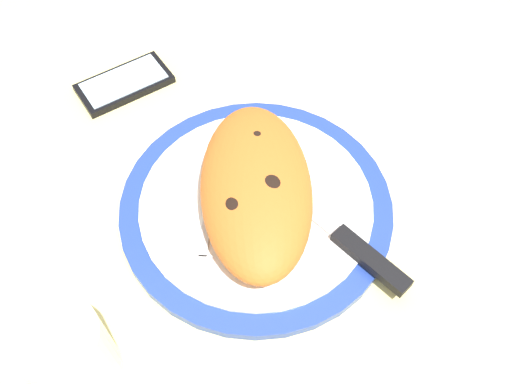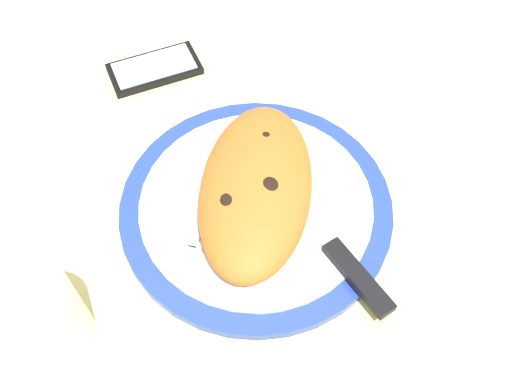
# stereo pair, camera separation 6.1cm
# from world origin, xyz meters

# --- Properties ---
(ground_plane) EXTENTS (1.50, 1.50, 0.03)m
(ground_plane) POSITION_xyz_m (0.00, 0.00, -0.01)
(ground_plane) COLOR #E5D684
(plate) EXTENTS (0.31, 0.31, 0.02)m
(plate) POSITION_xyz_m (0.00, 0.00, 0.01)
(plate) COLOR #233D99
(plate) RESTS_ON ground_plane
(calzone) EXTENTS (0.25, 0.15, 0.06)m
(calzone) POSITION_xyz_m (-0.00, 0.00, 0.04)
(calzone) COLOR #C16023
(calzone) RESTS_ON plate
(fork) EXTENTS (0.16, 0.05, 0.00)m
(fork) POSITION_xyz_m (0.03, -0.06, 0.02)
(fork) COLOR silver
(fork) RESTS_ON plate
(knife) EXTENTS (0.20, 0.14, 0.01)m
(knife) POSITION_xyz_m (0.07, 0.09, 0.02)
(knife) COLOR silver
(knife) RESTS_ON plate
(smartphone) EXTENTS (0.11, 0.14, 0.01)m
(smartphone) POSITION_xyz_m (-0.23, -0.14, 0.01)
(smartphone) COLOR black
(smartphone) RESTS_ON ground_plane
(water_glass) EXTENTS (0.07, 0.07, 0.10)m
(water_glass) POSITION_xyz_m (0.15, -0.20, 0.04)
(water_glass) COLOR silver
(water_glass) RESTS_ON ground_plane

